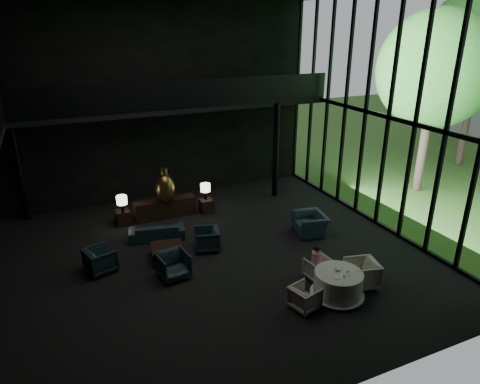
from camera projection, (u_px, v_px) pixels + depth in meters
name	position (u px, v px, depth m)	size (l,w,h in m)	color
floor	(201.00, 261.00, 13.47)	(14.00, 12.00, 0.02)	black
wall_back	(148.00, 104.00, 17.10)	(14.00, 0.04, 8.00)	black
wall_front	(315.00, 222.00, 6.91)	(14.00, 0.04, 8.00)	black
curtain_wall	(389.00, 117.00, 14.64)	(0.20, 12.00, 8.00)	black
mezzanine_back	(179.00, 106.00, 16.63)	(12.00, 2.00, 0.25)	black
railing_back	(186.00, 94.00, 15.56)	(12.00, 0.06, 1.00)	black
column_nw	(19.00, 169.00, 15.68)	(0.24, 0.24, 4.00)	black
column_ne	(276.00, 151.00, 17.96)	(0.24, 0.24, 4.00)	black
tree_near	(436.00, 70.00, 17.43)	(4.80, 4.80, 7.65)	#382D23
console	(165.00, 208.00, 16.45)	(2.32, 0.53, 0.74)	black
bronze_urn	(165.00, 188.00, 15.90)	(0.71, 0.71, 1.32)	#B17D38
side_table_left	(123.00, 217.00, 15.89)	(0.50, 0.50, 0.55)	black
table_lamp_left	(122.00, 201.00, 15.47)	(0.39, 0.39, 0.65)	black
side_table_right	(206.00, 206.00, 16.90)	(0.49, 0.49, 0.54)	black
table_lamp_right	(205.00, 188.00, 16.67)	(0.39, 0.39, 0.65)	black
sofa	(157.00, 230.00, 14.80)	(1.73, 0.51, 0.68)	#213034
lounge_armchair_west	(100.00, 258.00, 12.81)	(0.88, 0.82, 0.90)	#19282A
lounge_armchair_east	(207.00, 238.00, 14.06)	(0.82, 0.76, 0.84)	#183639
lounge_armchair_south	(173.00, 263.00, 12.48)	(0.93, 0.88, 0.96)	#172C35
window_armchair	(310.00, 220.00, 15.07)	(1.23, 0.80, 1.07)	#27424B
coffee_table	(167.00, 253.00, 13.55)	(0.98, 0.98, 0.44)	black
dining_table	(338.00, 286.00, 11.64)	(1.48, 1.48, 0.75)	white
dining_chair_north	(319.00, 269.00, 12.47)	(0.63, 0.59, 0.65)	beige
dining_chair_east	(362.00, 271.00, 12.07)	(0.93, 0.87, 0.96)	beige
dining_chair_west	(305.00, 297.00, 11.17)	(0.62, 0.58, 0.64)	silver
child	(317.00, 255.00, 12.33)	(0.28, 0.28, 0.61)	#D291B8
plate_a	(337.00, 277.00, 11.28)	(0.21, 0.21, 0.01)	white
plate_b	(340.00, 268.00, 11.68)	(0.22, 0.22, 0.02)	white
saucer	(348.00, 274.00, 11.41)	(0.15, 0.15, 0.01)	white
coffee_cup	(348.00, 271.00, 11.50)	(0.08, 0.08, 0.06)	white
cereal_bowl	(337.00, 269.00, 11.56)	(0.16, 0.16, 0.08)	white
cream_pot	(344.00, 276.00, 11.26)	(0.06, 0.06, 0.07)	#99999E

